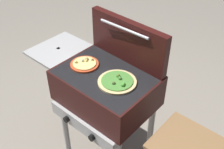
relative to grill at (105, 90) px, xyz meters
name	(u,v)px	position (x,y,z in m)	size (l,w,h in m)	color
grill	(105,90)	(0.00, 0.00, 0.00)	(0.96, 0.53, 0.90)	#38110F
grill_lid_open	(128,41)	(0.01, 0.22, 0.30)	(0.63, 0.09, 0.30)	#38110F
pizza_cheese	(85,64)	(-0.17, -0.02, 0.15)	(0.19, 0.19, 0.04)	#C64723
pizza_veggie	(117,81)	(0.13, -0.02, 0.15)	(0.24, 0.24, 0.03)	#E0C17F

